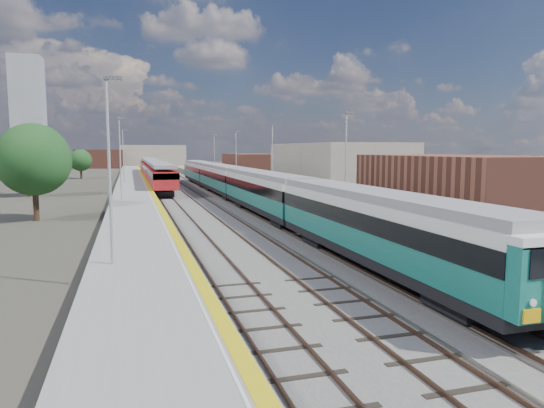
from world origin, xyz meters
name	(u,v)px	position (x,y,z in m)	size (l,w,h in m)	color
ground	(206,193)	(0.00, 50.00, 0.00)	(320.00, 320.00, 0.00)	#47443A
ballast_bed	(186,192)	(-2.25, 52.50, 0.03)	(10.50, 155.00, 0.06)	#565451
tracks	(189,190)	(-1.65, 54.18, 0.11)	(8.96, 160.00, 0.17)	#4C3323
platform_right	(242,187)	(5.28, 52.49, 0.54)	(4.70, 155.00, 8.52)	slate
platform_left	(133,189)	(-9.05, 52.49, 0.52)	(4.30, 155.00, 8.52)	slate
buildings	(97,132)	(-18.12, 138.60, 10.70)	(72.00, 185.50, 40.00)	brown
green_train	(239,183)	(1.50, 36.82, 2.19)	(2.82, 78.56, 3.11)	black
red_train	(153,170)	(-5.50, 72.53, 2.20)	(2.94, 59.69, 3.72)	black
tree_a	(34,160)	(-16.62, 29.54, 4.84)	(5.67, 5.67, 7.69)	#382619
tree_b	(28,156)	(-21.01, 51.65, 4.85)	(5.68, 5.68, 7.70)	#382619
tree_c	(81,160)	(-18.38, 87.86, 3.57)	(4.19, 4.19, 5.68)	#382619
tree_d	(346,163)	(23.89, 58.89, 3.45)	(4.05, 4.05, 5.49)	#382619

